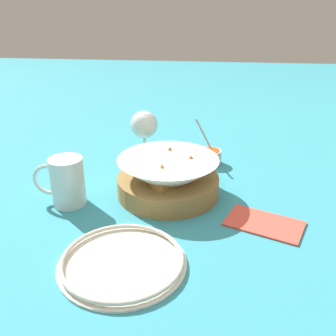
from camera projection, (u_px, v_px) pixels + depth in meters
ground_plane at (180, 200)px, 0.82m from camera, size 4.00×4.00×0.00m
food_basket at (168, 179)px, 0.83m from camera, size 0.23×0.23×0.10m
sauce_cup at (210, 156)px, 0.99m from camera, size 0.07×0.06×0.12m
wine_glass at (144, 127)px, 0.96m from camera, size 0.08×0.08×0.14m
beer_mug at (67, 183)px, 0.79m from camera, size 0.11×0.07×0.10m
side_plate at (122, 261)px, 0.62m from camera, size 0.21×0.21×0.01m
napkin at (264, 223)px, 0.73m from camera, size 0.17×0.13×0.01m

